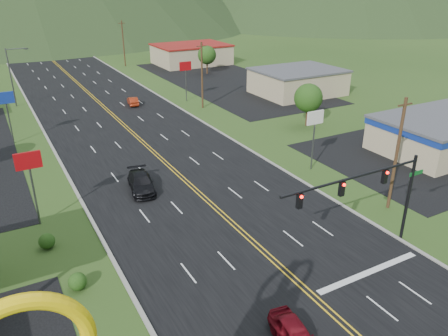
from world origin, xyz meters
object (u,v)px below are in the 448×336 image
traffic_signal (373,188)px  car_red_near (295,336)px  car_red_far (133,101)px  car_dark_mid (141,183)px  streetlight_west (13,73)px

traffic_signal → car_red_near: bearing=-154.7°
traffic_signal → car_red_far: traffic_signal is taller
car_red_near → car_dark_mid: bearing=100.8°
streetlight_west → car_red_near: streetlight_west is taller
traffic_signal → car_red_near: 12.02m
traffic_signal → car_red_far: size_ratio=3.36×
traffic_signal → car_red_far: 47.98m
streetlight_west → car_red_near: (8.13, -60.74, -4.47)m
streetlight_west → car_red_near: 61.45m
traffic_signal → car_dark_mid: (-11.03, 17.84, -4.56)m
streetlight_west → traffic_signal: bearing=-72.0°
traffic_signal → streetlight_west: 58.88m
streetlight_west → car_dark_mid: bearing=-79.4°
traffic_signal → car_dark_mid: bearing=121.7°
car_dark_mid → car_red_far: car_dark_mid is taller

